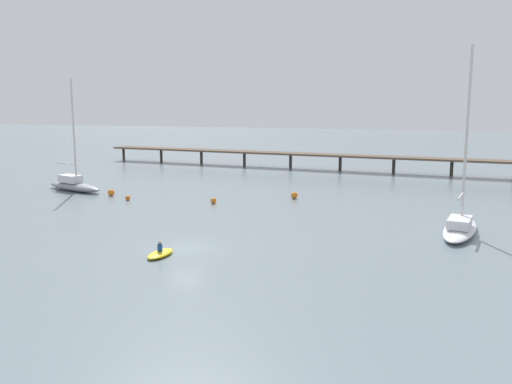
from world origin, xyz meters
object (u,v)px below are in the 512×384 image
object	(u,v)px
pier	(413,152)
dinghy_yellow	(160,253)
mooring_buoy_far	(294,195)
mooring_buoy_mid	(111,193)
sailboat_white	(460,225)
mooring_buoy_near	(128,198)
mooring_buoy_outer	(213,201)
sailboat_gray	(74,184)

from	to	relation	value
pier	dinghy_yellow	bearing A→B (deg)	-107.60
mooring_buoy_far	mooring_buoy_mid	xyz separation A→B (m)	(-21.40, -4.59, 0.00)
sailboat_white	mooring_buoy_far	distance (m)	21.27
sailboat_white	mooring_buoy_near	distance (m)	35.65
dinghy_yellow	mooring_buoy_far	world-z (taller)	dinghy_yellow
dinghy_yellow	mooring_buoy_outer	size ratio (longest dim) A/B	4.53
mooring_buoy_mid	mooring_buoy_near	bearing A→B (deg)	-31.02
mooring_buoy_mid	mooring_buoy_far	bearing A→B (deg)	12.10
sailboat_gray	dinghy_yellow	world-z (taller)	sailboat_gray
mooring_buoy_far	dinghy_yellow	bearing A→B (deg)	-98.63
sailboat_white	mooring_buoy_far	size ratio (longest dim) A/B	19.73
sailboat_gray	mooring_buoy_far	world-z (taller)	sailboat_gray
mooring_buoy_outer	mooring_buoy_mid	xyz separation A→B (m)	(-13.57, 1.08, 0.07)
sailboat_gray	mooring_buoy_mid	size ratio (longest dim) A/B	17.55
pier	mooring_buoy_near	size ratio (longest dim) A/B	137.76
sailboat_white	pier	bearing A→B (deg)	96.69
mooring_buoy_mid	sailboat_white	bearing A→B (deg)	-11.46
sailboat_gray	pier	bearing A→B (deg)	35.54
mooring_buoy_outer	sailboat_gray	bearing A→B (deg)	171.39
sailboat_white	mooring_buoy_outer	bearing A→B (deg)	164.93
sailboat_white	mooring_buoy_mid	world-z (taller)	sailboat_white
pier	dinghy_yellow	size ratio (longest dim) A/B	26.84
mooring_buoy_far	pier	bearing A→B (deg)	64.39
mooring_buoy_near	dinghy_yellow	bearing A→B (deg)	-54.00
sailboat_gray	mooring_buoy_mid	bearing A→B (deg)	-16.59
sailboat_gray	mooring_buoy_mid	world-z (taller)	sailboat_gray
mooring_buoy_outer	dinghy_yellow	bearing A→B (deg)	-79.12
pier	sailboat_gray	xyz separation A→B (m)	(-40.73, -29.09, -2.63)
mooring_buoy_near	mooring_buoy_mid	size ratio (longest dim) A/B	0.73
sailboat_white	mooring_buoy_mid	bearing A→B (deg)	168.54
sailboat_gray	mooring_buoy_outer	xyz separation A→B (m)	(20.21, -3.06, -0.54)
sailboat_white	sailboat_gray	distance (m)	46.35
sailboat_white	dinghy_yellow	bearing A→B (deg)	-147.51
sailboat_gray	mooring_buoy_near	xyz separation A→B (m)	(10.12, -4.07, -0.57)
pier	mooring_buoy_mid	bearing A→B (deg)	-137.66
pier	mooring_buoy_near	bearing A→B (deg)	-132.71
mooring_buoy_mid	dinghy_yellow	bearing A→B (deg)	-50.70
sailboat_white	mooring_buoy_far	bearing A→B (deg)	144.24
pier	mooring_buoy_far	bearing A→B (deg)	-115.61
mooring_buoy_near	mooring_buoy_outer	bearing A→B (deg)	5.72
pier	mooring_buoy_mid	world-z (taller)	pier
pier	mooring_buoy_outer	distance (m)	38.28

